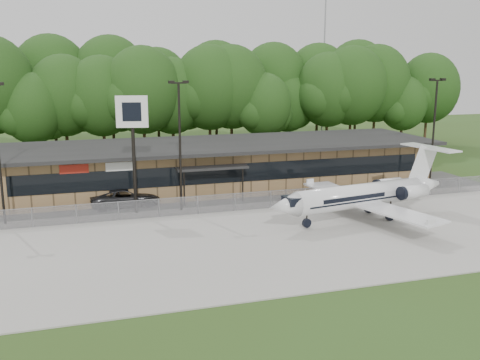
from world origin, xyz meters
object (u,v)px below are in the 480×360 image
object	(u,v)px
business_jet	(365,196)
suv	(125,198)
terminal	(219,164)
pole_sign	(132,124)

from	to	relation	value
business_jet	suv	xyz separation A→B (m)	(-16.82, 9.03, -1.10)
terminal	suv	world-z (taller)	terminal
business_jet	suv	size ratio (longest dim) A/B	2.79
pole_sign	terminal	bearing A→B (deg)	50.99
business_jet	terminal	bearing A→B (deg)	108.95
business_jet	suv	world-z (taller)	business_jet
terminal	suv	xyz separation A→B (m)	(-9.16, -4.86, -1.40)
terminal	pole_sign	distance (m)	12.13
business_jet	pole_sign	distance (m)	18.28
business_jet	pole_sign	xyz separation A→B (m)	(-16.20, 6.75, 5.11)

